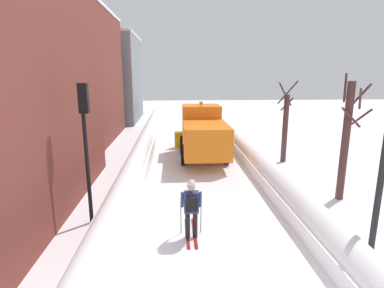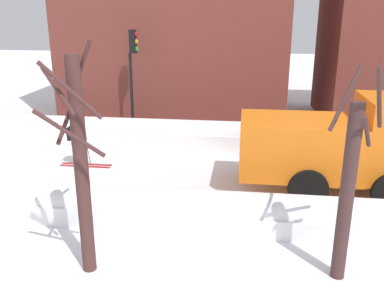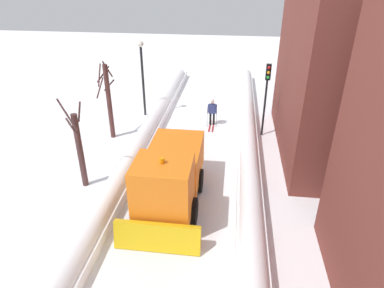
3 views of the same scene
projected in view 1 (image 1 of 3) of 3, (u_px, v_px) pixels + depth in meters
ground_plane at (197, 165)px, 16.25m from camera, size 80.00×80.00×0.00m
snowbank_left at (140, 156)px, 15.96m from camera, size 1.10×36.00×1.17m
snowbank_right at (254, 157)px, 16.33m from camera, size 1.10×36.00×0.96m
building_brick_mid at (67, 77)px, 21.46m from camera, size 6.28×9.74×9.05m
building_concrete_far at (100, 78)px, 31.15m from camera, size 7.69×8.93×8.49m
plow_truck at (203, 133)px, 17.21m from camera, size 3.20×5.98×3.12m
skier at (191, 206)px, 8.87m from camera, size 0.62×1.80×1.81m
traffic_light_pole at (85, 127)px, 9.41m from camera, size 0.28×0.42×4.46m
bare_tree_near at (346, 139)px, 11.39m from camera, size 0.94×1.30×4.76m
bare_tree_mid at (285, 126)px, 16.48m from camera, size 1.08×1.05×4.40m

